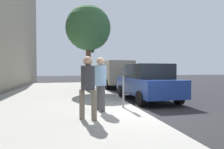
{
  "coord_description": "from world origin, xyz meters",
  "views": [
    {
      "loc": [
        -5.85,
        2.35,
        1.51
      ],
      "look_at": [
        0.23,
        0.95,
        1.34
      ],
      "focal_mm": 29.76,
      "sensor_mm": 36.0,
      "label": 1
    }
  ],
  "objects_px": {
    "parking_meter": "(123,79)",
    "pedestrian_at_meter": "(100,79)",
    "pedestrian_bystander": "(88,83)",
    "street_tree": "(88,29)",
    "parked_van_far": "(114,72)",
    "parked_sedan_near": "(147,82)",
    "traffic_signal": "(91,57)"
  },
  "relations": [
    {
      "from": "parked_sedan_near",
      "to": "street_tree",
      "type": "height_order",
      "value": "street_tree"
    },
    {
      "from": "parked_van_far",
      "to": "street_tree",
      "type": "bearing_deg",
      "value": 145.15
    },
    {
      "from": "pedestrian_at_meter",
      "to": "traffic_signal",
      "type": "bearing_deg",
      "value": 72.84
    },
    {
      "from": "pedestrian_at_meter",
      "to": "pedestrian_bystander",
      "type": "relative_size",
      "value": 1.02
    },
    {
      "from": "parking_meter",
      "to": "traffic_signal",
      "type": "relative_size",
      "value": 0.39
    },
    {
      "from": "parked_sedan_near",
      "to": "street_tree",
      "type": "bearing_deg",
      "value": 37.17
    },
    {
      "from": "street_tree",
      "to": "parked_van_far",
      "type": "bearing_deg",
      "value": -34.85
    },
    {
      "from": "parking_meter",
      "to": "traffic_signal",
      "type": "height_order",
      "value": "traffic_signal"
    },
    {
      "from": "pedestrian_at_meter",
      "to": "pedestrian_bystander",
      "type": "bearing_deg",
      "value": -129.65
    },
    {
      "from": "pedestrian_bystander",
      "to": "parked_sedan_near",
      "type": "bearing_deg",
      "value": -7.52
    },
    {
      "from": "parked_sedan_near",
      "to": "parked_van_far",
      "type": "distance_m",
      "value": 6.96
    },
    {
      "from": "pedestrian_at_meter",
      "to": "parked_van_far",
      "type": "relative_size",
      "value": 0.34
    },
    {
      "from": "parking_meter",
      "to": "pedestrian_at_meter",
      "type": "distance_m",
      "value": 0.92
    },
    {
      "from": "parked_van_far",
      "to": "pedestrian_bystander",
      "type": "bearing_deg",
      "value": 162.82
    },
    {
      "from": "parking_meter",
      "to": "parked_van_far",
      "type": "relative_size",
      "value": 0.27
    },
    {
      "from": "pedestrian_at_meter",
      "to": "parked_van_far",
      "type": "height_order",
      "value": "parked_van_far"
    },
    {
      "from": "pedestrian_at_meter",
      "to": "parked_sedan_near",
      "type": "distance_m",
      "value": 3.67
    },
    {
      "from": "street_tree",
      "to": "pedestrian_bystander",
      "type": "bearing_deg",
      "value": 174.17
    },
    {
      "from": "traffic_signal",
      "to": "parked_sedan_near",
      "type": "bearing_deg",
      "value": -164.3
    },
    {
      "from": "parked_van_far",
      "to": "street_tree",
      "type": "height_order",
      "value": "street_tree"
    },
    {
      "from": "parked_sedan_near",
      "to": "parked_van_far",
      "type": "bearing_deg",
      "value": 0.0
    },
    {
      "from": "parked_van_far",
      "to": "traffic_signal",
      "type": "xyz_separation_m",
      "value": [
        -0.08,
        1.93,
        1.32
      ]
    },
    {
      "from": "pedestrian_bystander",
      "to": "traffic_signal",
      "type": "distance_m",
      "value": 10.49
    },
    {
      "from": "pedestrian_bystander",
      "to": "parked_van_far",
      "type": "bearing_deg",
      "value": 18.31
    },
    {
      "from": "pedestrian_bystander",
      "to": "street_tree",
      "type": "bearing_deg",
      "value": 29.66
    },
    {
      "from": "pedestrian_bystander",
      "to": "street_tree",
      "type": "relative_size",
      "value": 0.32
    },
    {
      "from": "parking_meter",
      "to": "pedestrian_bystander",
      "type": "height_order",
      "value": "pedestrian_bystander"
    },
    {
      "from": "street_tree",
      "to": "traffic_signal",
      "type": "height_order",
      "value": "street_tree"
    },
    {
      "from": "pedestrian_at_meter",
      "to": "street_tree",
      "type": "relative_size",
      "value": 0.33
    },
    {
      "from": "pedestrian_at_meter",
      "to": "parked_sedan_near",
      "type": "height_order",
      "value": "pedestrian_at_meter"
    },
    {
      "from": "pedestrian_bystander",
      "to": "street_tree",
      "type": "xyz_separation_m",
      "value": [
        6.77,
        -0.69,
        2.94
      ]
    },
    {
      "from": "parking_meter",
      "to": "pedestrian_bystander",
      "type": "relative_size",
      "value": 0.82
    }
  ]
}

